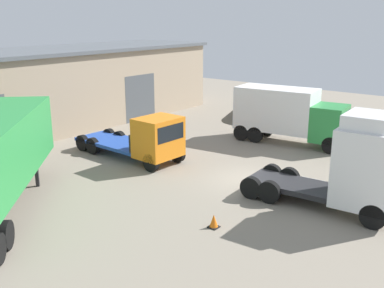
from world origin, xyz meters
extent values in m
plane|color=gray|center=(0.00, 0.00, 0.00)|extent=(60.00, 60.00, 0.00)
cube|color=tan|center=(0.00, 17.69, 2.74)|extent=(29.27, 7.38, 5.48)
cube|color=#565B60|center=(0.00, 17.69, 5.60)|extent=(29.77, 7.88, 0.25)
cube|color=#4C5156|center=(6.44, 14.03, 1.80)|extent=(3.20, 0.08, 3.60)
cube|color=silver|center=(-0.50, -5.87, 2.12)|extent=(2.65, 2.56, 3.22)
cube|color=silver|center=(-0.51, -5.67, 4.01)|extent=(2.21, 1.81, 0.60)
cube|color=#232326|center=(-0.71, -2.68, 0.63)|extent=(2.26, 4.13, 0.24)
cylinder|color=#B2B2B7|center=(0.33, -3.21, 0.46)|extent=(0.63, 1.13, 0.56)
cylinder|color=black|center=(-1.56, -6.54, 0.51)|extent=(0.37, 1.04, 1.02)
cylinder|color=black|center=(0.35, -2.00, 0.51)|extent=(0.37, 1.04, 1.02)
cylinder|color=black|center=(-1.84, -2.15, 0.51)|extent=(0.37, 1.04, 1.02)
cylinder|color=black|center=(0.29, -1.10, 0.51)|extent=(0.37, 1.04, 1.02)
cylinder|color=black|center=(-1.90, -1.25, 0.51)|extent=(0.37, 1.04, 1.02)
cube|color=#232326|center=(-9.70, 6.27, 1.23)|extent=(8.51, 8.37, 0.24)
cube|color=#232326|center=(-8.19, 8.86, 0.56)|extent=(0.23, 0.23, 1.11)
cube|color=#232326|center=(-7.07, 7.71, 0.56)|extent=(0.23, 0.23, 1.11)
cylinder|color=black|center=(-11.29, 3.18, 0.53)|extent=(0.97, 0.96, 1.07)
cube|color=orange|center=(-0.98, 5.28, 1.60)|extent=(2.46, 1.97, 2.20)
cube|color=black|center=(-1.01, 4.36, 2.00)|extent=(2.02, 0.14, 0.88)
cube|color=#2347A3|center=(-0.87, 8.81, 0.68)|extent=(2.56, 5.22, 0.20)
cube|color=#232326|center=(-0.95, 6.31, 1.23)|extent=(2.40, 0.19, 1.10)
cylinder|color=black|center=(0.05, 4.80, 0.50)|extent=(0.33, 1.01, 1.00)
cylinder|color=black|center=(-2.04, 4.87, 0.50)|extent=(0.33, 1.01, 1.00)
cylinder|color=black|center=(0.20, 9.75, 0.50)|extent=(0.33, 1.01, 1.00)
cylinder|color=black|center=(-1.89, 9.81, 0.50)|extent=(0.33, 1.01, 1.00)
cylinder|color=black|center=(0.23, 10.75, 0.50)|extent=(0.33, 1.01, 1.00)
cylinder|color=black|center=(-1.86, 10.81, 0.50)|extent=(0.33, 1.01, 1.00)
cube|color=#28843D|center=(7.99, -0.83, 1.63)|extent=(2.61, 2.18, 2.20)
cube|color=black|center=(8.10, -1.74, 2.02)|extent=(2.01, 0.32, 0.88)
cube|color=silver|center=(7.56, 2.65, 2.16)|extent=(3.00, 5.36, 2.77)
cylinder|color=black|center=(9.09, -1.15, 0.53)|extent=(0.43, 1.08, 1.05)
cylinder|color=black|center=(7.00, -1.41, 0.53)|extent=(0.43, 1.08, 1.05)
cylinder|color=black|center=(8.49, 3.72, 0.53)|extent=(0.43, 1.08, 1.05)
cylinder|color=black|center=(6.41, 3.47, 0.53)|extent=(0.43, 1.08, 1.05)
cylinder|color=black|center=(8.37, 4.72, 0.53)|extent=(0.43, 1.08, 1.05)
cylinder|color=black|center=(6.28, 4.46, 0.53)|extent=(0.43, 1.08, 1.05)
cone|color=#565147|center=(11.58, 7.12, 0.95)|extent=(4.36, 4.36, 1.91)
cube|color=black|center=(-5.34, -1.63, 0.02)|extent=(0.40, 0.40, 0.04)
cone|color=orange|center=(-5.34, -1.63, 0.28)|extent=(0.36, 0.36, 0.55)
camera|label=1|loc=(-18.48, -10.96, 8.02)|focal=42.00mm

